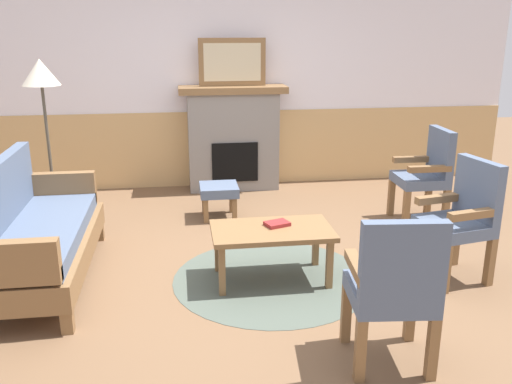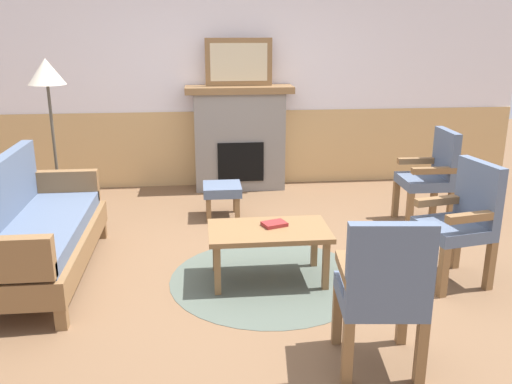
% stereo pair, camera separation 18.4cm
% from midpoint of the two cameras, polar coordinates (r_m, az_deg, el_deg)
% --- Properties ---
extents(ground_plane, '(14.00, 14.00, 0.00)m').
position_cam_midpoint_polar(ground_plane, '(4.81, -0.51, -7.51)').
color(ground_plane, brown).
extents(wall_back, '(7.20, 0.14, 2.70)m').
position_cam_midpoint_polar(wall_back, '(6.99, -3.43, 11.37)').
color(wall_back, white).
rests_on(wall_back, ground_plane).
extents(fireplace, '(1.30, 0.44, 1.28)m').
position_cam_midpoint_polar(fireplace, '(6.84, -3.16, 5.68)').
color(fireplace, gray).
rests_on(fireplace, ground_plane).
extents(framed_picture, '(0.80, 0.04, 0.56)m').
position_cam_midpoint_polar(framed_picture, '(6.72, -3.29, 13.28)').
color(framed_picture, brown).
rests_on(framed_picture, fireplace).
extents(couch, '(0.70, 1.80, 0.98)m').
position_cam_midpoint_polar(couch, '(4.73, -22.80, -4.12)').
color(couch, brown).
rests_on(couch, ground_plane).
extents(coffee_table, '(0.96, 0.56, 0.44)m').
position_cam_midpoint_polar(coffee_table, '(4.39, 0.45, -4.47)').
color(coffee_table, brown).
rests_on(coffee_table, ground_plane).
extents(round_rug, '(1.61, 1.61, 0.01)m').
position_cam_midpoint_polar(round_rug, '(4.55, 0.44, -8.96)').
color(round_rug, '#4C564C').
rests_on(round_rug, ground_plane).
extents(book_on_table, '(0.22, 0.19, 0.03)m').
position_cam_midpoint_polar(book_on_table, '(4.43, 1.01, -3.31)').
color(book_on_table, maroon).
rests_on(book_on_table, coffee_table).
extents(footstool, '(0.40, 0.40, 0.36)m').
position_cam_midpoint_polar(footstool, '(5.86, -4.77, 0.00)').
color(footstool, brown).
rests_on(footstool, ground_plane).
extents(armchair_near_fireplace, '(0.56, 0.56, 0.98)m').
position_cam_midpoint_polar(armchair_near_fireplace, '(4.65, 19.56, -2.24)').
color(armchair_near_fireplace, brown).
rests_on(armchair_near_fireplace, ground_plane).
extents(armchair_by_window_left, '(0.49, 0.49, 0.98)m').
position_cam_midpoint_polar(armchair_by_window_left, '(5.92, 16.46, 2.07)').
color(armchair_by_window_left, brown).
rests_on(armchair_by_window_left, ground_plane).
extents(armchair_front_left, '(0.53, 0.53, 0.98)m').
position_cam_midpoint_polar(armchair_front_left, '(3.32, 12.57, -9.43)').
color(armchair_front_left, brown).
rests_on(armchair_front_left, ground_plane).
extents(floor_lamp_by_couch, '(0.36, 0.36, 1.68)m').
position_cam_midpoint_polar(floor_lamp_by_couch, '(5.79, -22.20, 10.39)').
color(floor_lamp_by_couch, '#332D28').
rests_on(floor_lamp_by_couch, ground_plane).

